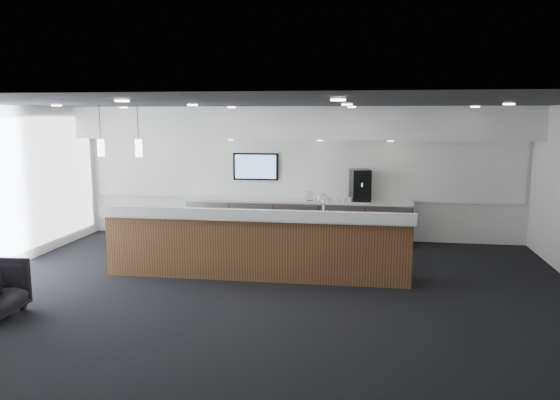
# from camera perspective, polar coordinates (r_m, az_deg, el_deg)

# --- Properties ---
(ground) EXTENTS (10.00, 10.00, 0.00)m
(ground) POSITION_cam_1_polar(r_m,az_deg,el_deg) (8.91, -1.20, -9.56)
(ground) COLOR black
(ground) RESTS_ON ground
(ceiling) EXTENTS (10.00, 8.00, 0.02)m
(ceiling) POSITION_cam_1_polar(r_m,az_deg,el_deg) (8.45, -1.27, 10.11)
(ceiling) COLOR black
(ceiling) RESTS_ON back_wall
(back_wall) EXTENTS (10.00, 0.02, 3.00)m
(back_wall) POSITION_cam_1_polar(r_m,az_deg,el_deg) (12.48, 2.05, 2.80)
(back_wall) COLOR white
(back_wall) RESTS_ON ground
(soffit_bulkhead) EXTENTS (10.00, 0.90, 0.70)m
(soffit_bulkhead) POSITION_cam_1_polar(r_m,az_deg,el_deg) (11.96, 1.81, 8.06)
(soffit_bulkhead) COLOR white
(soffit_bulkhead) RESTS_ON back_wall
(alcove_panel) EXTENTS (9.80, 0.06, 1.40)m
(alcove_panel) POSITION_cam_1_polar(r_m,az_deg,el_deg) (12.44, 2.03, 3.24)
(alcove_panel) COLOR white
(alcove_panel) RESTS_ON back_wall
(back_credenza) EXTENTS (5.06, 0.66, 0.95)m
(back_credenza) POSITION_cam_1_polar(r_m,az_deg,el_deg) (12.27, 1.82, -2.13)
(back_credenza) COLOR gray
(back_credenza) RESTS_ON ground
(wall_tv) EXTENTS (1.05, 0.08, 0.62)m
(wall_tv) POSITION_cam_1_polar(r_m,az_deg,el_deg) (12.53, -2.55, 3.51)
(wall_tv) COLOR black
(wall_tv) RESTS_ON back_wall
(pendant_left) EXTENTS (0.12, 0.12, 0.30)m
(pendant_left) POSITION_cam_1_polar(r_m,az_deg,el_deg) (9.94, -14.21, 5.33)
(pendant_left) COLOR beige
(pendant_left) RESTS_ON ceiling
(pendant_right) EXTENTS (0.12, 0.12, 0.30)m
(pendant_right) POSITION_cam_1_polar(r_m,az_deg,el_deg) (10.23, -17.83, 5.27)
(pendant_right) COLOR beige
(pendant_right) RESTS_ON ceiling
(ceiling_can_lights) EXTENTS (7.00, 5.00, 0.02)m
(ceiling_can_lights) POSITION_cam_1_polar(r_m,az_deg,el_deg) (8.45, -1.26, 9.91)
(ceiling_can_lights) COLOR white
(ceiling_can_lights) RESTS_ON ceiling
(service_counter) EXTENTS (5.37, 0.91, 1.49)m
(service_counter) POSITION_cam_1_polar(r_m,az_deg,el_deg) (9.61, -2.43, -4.63)
(service_counter) COLOR #4E2B1A
(service_counter) RESTS_ON ground
(coffee_machine) EXTENTS (0.49, 0.57, 0.70)m
(coffee_machine) POSITION_cam_1_polar(r_m,az_deg,el_deg) (12.09, 8.37, 1.54)
(coffee_machine) COLOR black
(coffee_machine) RESTS_ON back_credenza
(info_sign_left) EXTENTS (0.17, 0.04, 0.23)m
(info_sign_left) POSITION_cam_1_polar(r_m,az_deg,el_deg) (12.02, 3.14, 0.46)
(info_sign_left) COLOR white
(info_sign_left) RESTS_ON back_credenza
(info_sign_right) EXTENTS (0.17, 0.06, 0.23)m
(info_sign_right) POSITION_cam_1_polar(r_m,az_deg,el_deg) (11.99, 8.81, 0.34)
(info_sign_right) COLOR white
(info_sign_right) RESTS_ON back_credenza
(cup_0) EXTENTS (0.10, 0.10, 0.10)m
(cup_0) POSITION_cam_1_polar(r_m,az_deg,el_deg) (11.96, 8.03, 0.03)
(cup_0) COLOR white
(cup_0) RESTS_ON back_credenza
(cup_1) EXTENTS (0.14, 0.14, 0.10)m
(cup_1) POSITION_cam_1_polar(r_m,az_deg,el_deg) (11.96, 7.36, 0.04)
(cup_1) COLOR white
(cup_1) RESTS_ON back_credenza
(cup_2) EXTENTS (0.13, 0.13, 0.10)m
(cup_2) POSITION_cam_1_polar(r_m,az_deg,el_deg) (11.97, 6.69, 0.06)
(cup_2) COLOR white
(cup_2) RESTS_ON back_credenza
(cup_3) EXTENTS (0.13, 0.13, 0.10)m
(cup_3) POSITION_cam_1_polar(r_m,az_deg,el_deg) (11.97, 6.02, 0.07)
(cup_3) COLOR white
(cup_3) RESTS_ON back_credenza
(cup_4) EXTENTS (0.14, 0.14, 0.10)m
(cup_4) POSITION_cam_1_polar(r_m,az_deg,el_deg) (11.98, 5.35, 0.09)
(cup_4) COLOR white
(cup_4) RESTS_ON back_credenza
(cup_5) EXTENTS (0.11, 0.11, 0.10)m
(cup_5) POSITION_cam_1_polar(r_m,az_deg,el_deg) (11.99, 4.69, 0.11)
(cup_5) COLOR white
(cup_5) RESTS_ON back_credenza
(cup_6) EXTENTS (0.14, 0.14, 0.10)m
(cup_6) POSITION_cam_1_polar(r_m,az_deg,el_deg) (12.00, 4.02, 0.12)
(cup_6) COLOR white
(cup_6) RESTS_ON back_credenza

